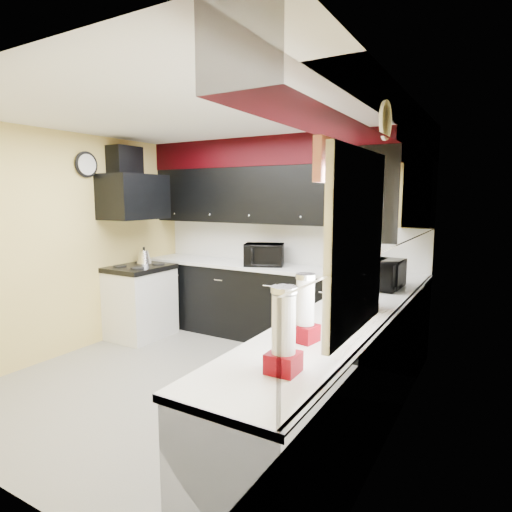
{
  "coord_description": "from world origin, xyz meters",
  "views": [
    {
      "loc": [
        2.45,
        -3.09,
        1.79
      ],
      "look_at": [
        0.16,
        0.83,
        1.15
      ],
      "focal_mm": 30.0,
      "sensor_mm": 36.0,
      "label": 1
    }
  ],
  "objects": [
    {
      "name": "soffit_back",
      "position": [
        0.0,
        1.62,
        2.33
      ],
      "size": [
        3.6,
        0.36,
        0.35
      ],
      "primitive_type": "cube",
      "color": "black",
      "rests_on": "wall_back"
    },
    {
      "name": "hood_duct",
      "position": [
        -1.68,
        0.75,
        2.2
      ],
      "size": [
        0.24,
        0.4,
        0.4
      ],
      "primitive_type": "cube",
      "color": "black",
      "rests_on": "wall_left"
    },
    {
      "name": "soffit_right",
      "position": [
        1.62,
        -0.18,
        2.33
      ],
      "size": [
        0.36,
        3.24,
        0.35
      ],
      "primitive_type": "cube",
      "color": "black",
      "rests_on": "wall_right"
    },
    {
      "name": "knife_block",
      "position": [
        1.01,
        1.49,
        1.05
      ],
      "size": [
        0.11,
        0.15,
        0.22
      ],
      "primitive_type": "cube",
      "rotation": [
        0.0,
        0.0,
        -0.06
      ],
      "color": "black",
      "rests_on": "counter_back"
    },
    {
      "name": "stove",
      "position": [
        -1.5,
        0.75,
        0.43
      ],
      "size": [
        0.6,
        0.75,
        0.86
      ],
      "primitive_type": "cube",
      "color": "white",
      "rests_on": "ground"
    },
    {
      "name": "baskets",
      "position": [
        1.52,
        0.05,
        1.18
      ],
      "size": [
        0.27,
        0.27,
        0.5
      ],
      "primitive_type": null,
      "color": "brown",
      "rests_on": "upper_right"
    },
    {
      "name": "cab_right",
      "position": [
        1.5,
        -0.3,
        0.45
      ],
      "size": [
        0.6,
        3.0,
        0.9
      ],
      "primitive_type": "cube",
      "color": "black",
      "rests_on": "ground"
    },
    {
      "name": "wall_left",
      "position": [
        -1.8,
        0.0,
        1.25
      ],
      "size": [
        0.06,
        3.6,
        2.5
      ],
      "primitive_type": "cube",
      "color": "#E0C666",
      "rests_on": "ground"
    },
    {
      "name": "dispenser_a",
      "position": [
        1.47,
        -0.85,
        1.13
      ],
      "size": [
        0.16,
        0.16,
        0.37
      ],
      "primitive_type": null,
      "rotation": [
        0.0,
        0.0,
        -0.18
      ],
      "color": "#61060F",
      "rests_on": "counter_right"
    },
    {
      "name": "upper_back",
      "position": [
        -0.5,
        1.62,
        1.8
      ],
      "size": [
        2.6,
        0.35,
        0.7
      ],
      "primitive_type": "cube",
      "color": "black",
      "rests_on": "wall_back"
    },
    {
      "name": "window",
      "position": [
        1.79,
        -0.9,
        1.55
      ],
      "size": [
        0.03,
        0.86,
        0.96
      ],
      "primitive_type": null,
      "color": "white",
      "rests_on": "wall_right"
    },
    {
      "name": "pan_top",
      "position": [
        0.82,
        1.55,
        2.0
      ],
      "size": [
        0.03,
        0.22,
        0.4
      ],
      "primitive_type": null,
      "color": "black",
      "rests_on": "upper_back"
    },
    {
      "name": "cut_board",
      "position": [
        0.83,
        1.3,
        1.8
      ],
      "size": [
        0.03,
        0.26,
        0.35
      ],
      "primitive_type": "cube",
      "color": "white",
      "rests_on": "upper_back"
    },
    {
      "name": "pan_mid",
      "position": [
        0.82,
        1.42,
        1.75
      ],
      "size": [
        0.03,
        0.28,
        0.46
      ],
      "primitive_type": null,
      "color": "black",
      "rests_on": "upper_back"
    },
    {
      "name": "kettle",
      "position": [
        -1.6,
        0.93,
        1.0
      ],
      "size": [
        0.24,
        0.24,
        0.17
      ],
      "primitive_type": null,
      "rotation": [
        0.0,
        0.0,
        -0.3
      ],
      "color": "silver",
      "rests_on": "cooktop"
    },
    {
      "name": "clock",
      "position": [
        -1.77,
        0.25,
        2.15
      ],
      "size": [
        0.03,
        0.3,
        0.3
      ],
      "primitive_type": null,
      "color": "black",
      "rests_on": "wall_left"
    },
    {
      "name": "microwave",
      "position": [
        1.5,
        0.87,
        1.07
      ],
      "size": [
        0.33,
        0.48,
        0.26
      ],
      "primitive_type": "imported",
      "rotation": [
        0.0,
        0.0,
        1.55
      ],
      "color": "black",
      "rests_on": "counter_right"
    },
    {
      "name": "valance",
      "position": [
        1.73,
        -0.9,
        1.95
      ],
      "size": [
        0.04,
        0.88,
        0.2
      ],
      "primitive_type": "cube",
      "color": "red",
      "rests_on": "wall_right"
    },
    {
      "name": "wall_right",
      "position": [
        1.8,
        0.0,
        1.25
      ],
      "size": [
        0.06,
        3.6,
        2.5
      ],
      "primitive_type": "cube",
      "color": "#E0C666",
      "rests_on": "ground"
    },
    {
      "name": "deco_plate",
      "position": [
        1.77,
        -0.35,
        2.25
      ],
      "size": [
        0.03,
        0.24,
        0.24
      ],
      "primitive_type": null,
      "color": "white",
      "rests_on": "wall_right"
    },
    {
      "name": "counter_right",
      "position": [
        1.5,
        -0.3,
        0.92
      ],
      "size": [
        0.64,
        3.02,
        0.04
      ],
      "primitive_type": "cube",
      "color": "white",
      "rests_on": "cab_right"
    },
    {
      "name": "splash_back",
      "position": [
        0.0,
        1.79,
        1.19
      ],
      "size": [
        3.6,
        0.02,
        0.5
      ],
      "primitive_type": "cube",
      "color": "white",
      "rests_on": "counter_back"
    },
    {
      "name": "ceiling",
      "position": [
        0.0,
        0.0,
        2.5
      ],
      "size": [
        3.6,
        3.6,
        0.06
      ],
      "primitive_type": "cube",
      "color": "white",
      "rests_on": "wall_back"
    },
    {
      "name": "dispenser_b",
      "position": [
        1.57,
        -1.32,
        1.14
      ],
      "size": [
        0.15,
        0.15,
        0.4
      ],
      "primitive_type": null,
      "rotation": [
        0.0,
        0.0,
        0.01
      ],
      "color": "#67130A",
      "rests_on": "counter_right"
    },
    {
      "name": "counter_back",
      "position": [
        0.0,
        1.5,
        0.92
      ],
      "size": [
        3.62,
        0.64,
        0.04
      ],
      "primitive_type": "cube",
      "color": "white",
      "rests_on": "cab_back"
    },
    {
      "name": "ground",
      "position": [
        0.0,
        0.0,
        0.0
      ],
      "size": [
        3.6,
        3.6,
        0.0
      ],
      "primitive_type": "plane",
      "color": "gray",
      "rests_on": "ground"
    },
    {
      "name": "pan_low",
      "position": [
        0.82,
        1.68,
        1.72
      ],
      "size": [
        0.03,
        0.24,
        0.42
      ],
      "primitive_type": null,
      "color": "black",
      "rests_on": "upper_back"
    },
    {
      "name": "cab_back",
      "position": [
        0.0,
        1.5,
        0.45
      ],
      "size": [
        3.6,
        0.6,
        0.9
      ],
      "primitive_type": "cube",
      "color": "black",
      "rests_on": "ground"
    },
    {
      "name": "cooktop",
      "position": [
        -1.5,
        0.75,
        0.89
      ],
      "size": [
        0.62,
        0.77,
        0.06
      ],
      "primitive_type": "cube",
      "color": "black",
      "rests_on": "stove"
    },
    {
      "name": "utensil_crock",
      "position": [
        1.1,
        1.53,
        1.03
      ],
      "size": [
        0.19,
        0.19,
        0.18
      ],
      "primitive_type": "cylinder",
      "rotation": [
        0.0,
        0.0,
        0.13
      ],
      "color": "silver",
      "rests_on": "counter_back"
    },
    {
      "name": "wall_back",
      "position": [
        0.0,
        1.8,
        1.25
      ],
      "size": [
        3.6,
        0.06,
        2.5
      ],
      "primitive_type": "cube",
      "color": "#E0C666",
      "rests_on": "ground"
    },
    {
      "name": "splash_right",
      "position": [
        1.79,
        0.0,
        1.19
      ],
      "size": [
        0.02,
        3.6,
        0.5
      ],
      "primitive_type": "cube",
      "color": "white",
      "rests_on": "counter_right"
    },
    {
      "name": "toaster_oven",
      "position": [
        -0.09,
        1.45,
        1.08
      ],
      "size": [
        0.58,
        0.54,
        0.27
      ],
      "primitive_type": "imported",
      "rotation": [
        0.0,
        0.0,
        0.39
      ],
      "color": "black",
      "rests_on": "counter_back"
    },
    {
      "name": "hood",
      "position": [
        -1.55,
        0.75,
        1.78
      ],
      "size": [
        0.5,
        0.78,
        0.55
      ],
      "primitive_type": "cube",
      "color": "black",
      "rests_on": "wall_left"
    },
    {
      "name": "upper_right",
      "position": [
        1.62,
        0.9,
        1.8
      ],
      "size": [
        0.35,
        1.8,
        0.7
      ],
      "primitive_type": "cube",
      "color": "black",
      "rests_on": "wall_right"
    }
  ]
}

